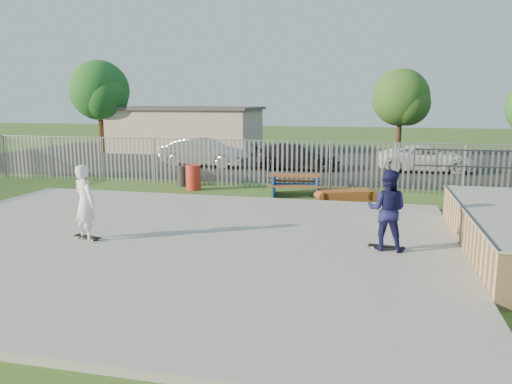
% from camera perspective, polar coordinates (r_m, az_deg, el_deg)
% --- Properties ---
extents(ground, '(120.00, 120.00, 0.00)m').
position_cam_1_polar(ground, '(13.22, -11.07, -5.85)').
color(ground, '#3C6221').
rests_on(ground, ground).
extents(concrete_slab, '(15.00, 12.00, 0.15)m').
position_cam_1_polar(concrete_slab, '(13.20, -11.08, -5.53)').
color(concrete_slab, '#989893').
rests_on(concrete_slab, ground).
extents(fence, '(26.04, 16.02, 2.00)m').
position_cam_1_polar(fence, '(16.90, -1.70, 1.37)').
color(fence, gray).
rests_on(fence, ground).
extents(picnic_table, '(2.19, 1.89, 0.84)m').
position_cam_1_polar(picnic_table, '(19.45, 4.47, 0.83)').
color(picnic_table, brown).
rests_on(picnic_table, ground).
extents(funbox, '(2.05, 1.49, 0.37)m').
position_cam_1_polar(funbox, '(18.91, 10.13, -0.33)').
color(funbox, brown).
rests_on(funbox, ground).
extents(trash_bin_red, '(0.62, 0.62, 1.04)m').
position_cam_1_polar(trash_bin_red, '(20.80, -7.18, 1.66)').
color(trash_bin_red, '#B5291B').
rests_on(trash_bin_red, ground).
extents(trash_bin_grey, '(0.53, 0.53, 0.88)m').
position_cam_1_polar(trash_bin_grey, '(21.85, -8.33, 1.84)').
color(trash_bin_grey, '#252528').
rests_on(trash_bin_grey, ground).
extents(parking_lot, '(40.00, 18.00, 0.02)m').
position_cam_1_polar(parking_lot, '(31.21, 3.36, 3.70)').
color(parking_lot, black).
rests_on(parking_lot, ground).
extents(car_silver, '(4.87, 1.97, 1.57)m').
position_cam_1_polar(car_silver, '(27.95, -5.97, 4.51)').
color(car_silver, '#AFAFB4').
rests_on(car_silver, parking_lot).
extents(car_dark, '(4.87, 2.27, 1.38)m').
position_cam_1_polar(car_dark, '(26.79, 4.54, 4.07)').
color(car_dark, '#222227').
rests_on(car_dark, parking_lot).
extents(car_white, '(4.99, 2.44, 1.36)m').
position_cam_1_polar(car_white, '(27.33, 18.89, 3.65)').
color(car_white, white).
rests_on(car_white, parking_lot).
extents(building, '(10.40, 6.40, 3.20)m').
position_cam_1_polar(building, '(37.07, -7.88, 7.16)').
color(building, beige).
rests_on(building, ground).
extents(tree_left, '(4.18, 4.18, 6.45)m').
position_cam_1_polar(tree_left, '(37.55, -17.46, 11.00)').
color(tree_left, '#3B2C17').
rests_on(tree_left, ground).
extents(tree_mid, '(3.69, 3.69, 5.69)m').
position_cam_1_polar(tree_mid, '(34.20, 16.21, 10.31)').
color(tree_mid, '#3B2717').
rests_on(tree_mid, ground).
extents(skateboard_a, '(0.82, 0.32, 0.08)m').
position_cam_1_polar(skateboard_a, '(12.41, 14.56, -6.16)').
color(skateboard_a, black).
rests_on(skateboard_a, concrete_slab).
extents(skateboard_b, '(0.82, 0.42, 0.08)m').
position_cam_1_polar(skateboard_b, '(13.57, -18.72, -4.96)').
color(skateboard_b, black).
rests_on(skateboard_b, concrete_slab).
extents(skater_navy, '(1.04, 0.86, 1.93)m').
position_cam_1_polar(skater_navy, '(12.18, 14.75, -1.99)').
color(skater_navy, '#151644').
rests_on(skater_navy, concrete_slab).
extents(skater_white, '(0.83, 0.73, 1.93)m').
position_cam_1_polar(skater_white, '(13.36, -18.95, -1.13)').
color(skater_white, white).
rests_on(skater_white, concrete_slab).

